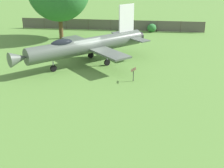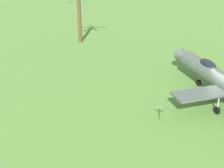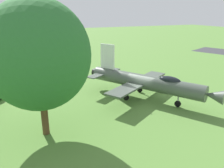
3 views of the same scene
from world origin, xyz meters
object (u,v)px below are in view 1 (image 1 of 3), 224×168
Objects in this scene: shrub_near_fence at (127,27)px; info_plaque at (133,71)px; shrub_by_tree at (152,28)px; display_jet at (85,46)px.

shrub_near_fence is 19.02m from info_plaque.
shrub_by_tree is at bearing 69.07° from shrub_near_fence.
display_jet reaches higher than shrub_by_tree.
shrub_near_fence is at bearing -110.93° from shrub_by_tree.
info_plaque reaches higher than shrub_by_tree.
display_jet is 11.35× the size of info_plaque.
display_jet is 15.50m from shrub_near_fence.
display_jet is 10.36× the size of shrub_by_tree.
shrub_near_fence is at bearing 173.45° from info_plaque.
shrub_near_fence is 1.34× the size of shrub_by_tree.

